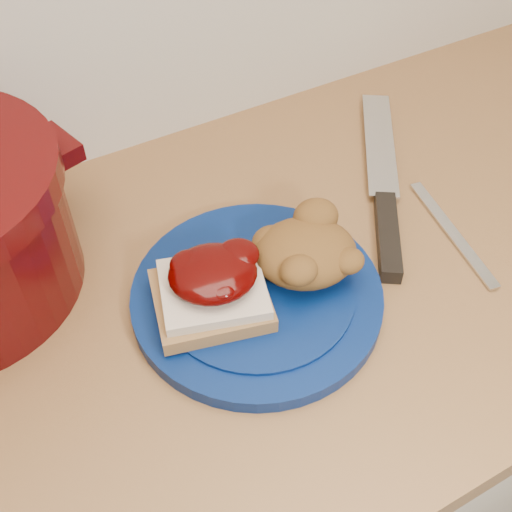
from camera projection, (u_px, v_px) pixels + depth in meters
base_cabinet at (243, 468)px, 1.07m from camera, size 4.00×0.60×0.86m
plate at (257, 296)px, 0.70m from camera, size 0.35×0.35×0.02m
sandwich at (212, 288)px, 0.66m from camera, size 0.14×0.13×0.06m
stuffing_mound at (306, 253)px, 0.69m from camera, size 0.14×0.13×0.06m
chef_knife at (385, 208)px, 0.79m from camera, size 0.22×0.31×0.02m
butter_knife at (452, 232)px, 0.77m from camera, size 0.05×0.19×0.00m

